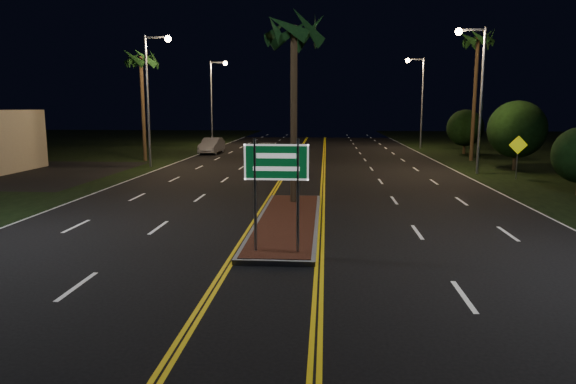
# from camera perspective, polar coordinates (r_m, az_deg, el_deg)

# --- Properties ---
(ground) EXTENTS (120.00, 120.00, 0.00)m
(ground) POSITION_cam_1_polar(r_m,az_deg,el_deg) (12.09, -2.56, -10.95)
(ground) COLOR black
(ground) RESTS_ON ground
(median_island) EXTENTS (2.25, 10.25, 0.17)m
(median_island) POSITION_cam_1_polar(r_m,az_deg,el_deg) (18.76, -0.04, -3.26)
(median_island) COLOR gray
(median_island) RESTS_ON ground
(highway_sign) EXTENTS (1.80, 0.08, 3.20)m
(highway_sign) POSITION_cam_1_polar(r_m,az_deg,el_deg) (14.23, -1.30, 2.14)
(highway_sign) COLOR gray
(highway_sign) RESTS_ON ground
(streetlight_left_mid) EXTENTS (1.91, 0.44, 9.00)m
(streetlight_left_mid) POSITION_cam_1_polar(r_m,az_deg,el_deg) (37.26, -14.83, 11.38)
(streetlight_left_mid) COLOR gray
(streetlight_left_mid) RESTS_ON ground
(streetlight_left_far) EXTENTS (1.91, 0.44, 9.00)m
(streetlight_left_far) POSITION_cam_1_polar(r_m,az_deg,el_deg) (56.55, -8.15, 10.84)
(streetlight_left_far) COLOR gray
(streetlight_left_far) RESTS_ON ground
(streetlight_right_mid) EXTENTS (1.91, 0.44, 9.00)m
(streetlight_right_mid) POSITION_cam_1_polar(r_m,az_deg,el_deg) (34.54, 20.16, 11.29)
(streetlight_right_mid) COLOR gray
(streetlight_right_mid) RESTS_ON ground
(streetlight_right_far) EXTENTS (1.91, 0.44, 9.00)m
(streetlight_right_far) POSITION_cam_1_polar(r_m,az_deg,el_deg) (54.07, 14.33, 10.71)
(streetlight_right_far) COLOR gray
(streetlight_right_far) RESTS_ON ground
(palm_median) EXTENTS (2.40, 2.40, 8.30)m
(palm_median) POSITION_cam_1_polar(r_m,az_deg,el_deg) (22.01, 0.66, 17.46)
(palm_median) COLOR #382819
(palm_median) RESTS_ON ground
(palm_left_far) EXTENTS (2.40, 2.40, 8.80)m
(palm_left_far) POSITION_cam_1_polar(r_m,az_deg,el_deg) (41.87, -16.05, 13.95)
(palm_left_far) COLOR #382819
(palm_left_far) RESTS_ON ground
(palm_right_far) EXTENTS (2.40, 2.40, 10.30)m
(palm_right_far) POSITION_cam_1_polar(r_m,az_deg,el_deg) (43.09, 20.35, 15.47)
(palm_right_far) COLOR #382819
(palm_right_far) RESTS_ON ground
(shrub_mid) EXTENTS (3.78, 3.78, 4.62)m
(shrub_mid) POSITION_cam_1_polar(r_m,az_deg,el_deg) (37.48, 24.09, 6.38)
(shrub_mid) COLOR #382819
(shrub_mid) RESTS_ON ground
(shrub_far) EXTENTS (3.24, 3.24, 3.96)m
(shrub_far) POSITION_cam_1_polar(r_m,az_deg,el_deg) (48.90, 19.09, 6.75)
(shrub_far) COLOR #382819
(shrub_far) RESTS_ON ground
(car_near) EXTENTS (3.23, 5.84, 1.84)m
(car_near) POSITION_cam_1_polar(r_m,az_deg,el_deg) (39.41, -2.60, 4.67)
(car_near) COLOR silver
(car_near) RESTS_ON ground
(car_far) EXTENTS (2.30, 5.02, 1.65)m
(car_far) POSITION_cam_1_polar(r_m,az_deg,el_deg) (47.44, -8.48, 5.27)
(car_far) COLOR #B2B3BC
(car_far) RESTS_ON ground
(warning_sign) EXTENTS (1.07, 0.09, 2.56)m
(warning_sign) POSITION_cam_1_polar(r_m,az_deg,el_deg) (32.73, 24.17, 4.18)
(warning_sign) COLOR gray
(warning_sign) RESTS_ON ground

